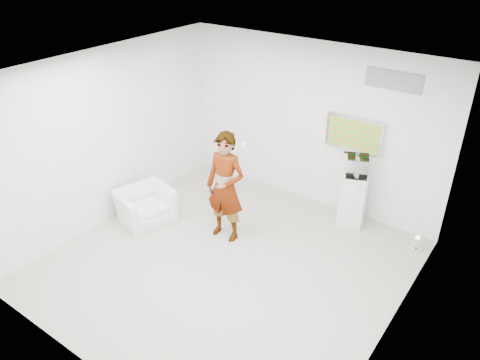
{
  "coord_description": "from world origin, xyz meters",
  "views": [
    {
      "loc": [
        3.54,
        -4.57,
        4.66
      ],
      "look_at": [
        -0.19,
        0.6,
        1.16
      ],
      "focal_mm": 35.0,
      "sensor_mm": 36.0,
      "label": 1
    }
  ],
  "objects_px": {
    "tv": "(354,134)",
    "armchair": "(145,205)",
    "pedestal": "(353,200)",
    "floor_uplight": "(417,243)",
    "person": "(225,187)"
  },
  "relations": [
    {
      "from": "person",
      "to": "pedestal",
      "type": "xyz_separation_m",
      "value": [
        1.55,
        1.58,
        -0.46
      ]
    },
    {
      "from": "tv",
      "to": "floor_uplight",
      "type": "height_order",
      "value": "tv"
    },
    {
      "from": "person",
      "to": "floor_uplight",
      "type": "xyz_separation_m",
      "value": [
        2.74,
        1.49,
        -0.81
      ]
    },
    {
      "from": "armchair",
      "to": "pedestal",
      "type": "relative_size",
      "value": 0.96
    },
    {
      "from": "person",
      "to": "armchair",
      "type": "xyz_separation_m",
      "value": [
        -1.45,
        -0.45,
        -0.64
      ]
    },
    {
      "from": "person",
      "to": "floor_uplight",
      "type": "relative_size",
      "value": 7.39
    },
    {
      "from": "armchair",
      "to": "floor_uplight",
      "type": "xyz_separation_m",
      "value": [
        4.19,
        1.94,
        -0.17
      ]
    },
    {
      "from": "armchair",
      "to": "pedestal",
      "type": "bearing_deg",
      "value": -38.93
    },
    {
      "from": "tv",
      "to": "pedestal",
      "type": "distance_m",
      "value": 1.13
    },
    {
      "from": "tv",
      "to": "floor_uplight",
      "type": "xyz_separation_m",
      "value": [
        1.42,
        -0.37,
        -1.42
      ]
    },
    {
      "from": "tv",
      "to": "pedestal",
      "type": "relative_size",
      "value": 1.04
    },
    {
      "from": "tv",
      "to": "armchair",
      "type": "distance_m",
      "value": 3.82
    },
    {
      "from": "tv",
      "to": "pedestal",
      "type": "bearing_deg",
      "value": -50.9
    },
    {
      "from": "person",
      "to": "pedestal",
      "type": "bearing_deg",
      "value": 41.52
    },
    {
      "from": "person",
      "to": "tv",
      "type": "bearing_deg",
      "value": 50.54
    }
  ]
}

